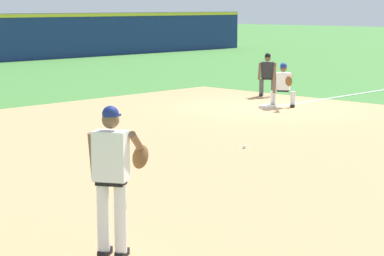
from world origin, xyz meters
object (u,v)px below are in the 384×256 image
first_base_bag (267,107)px  first_baseman (284,83)px  pitcher (113,172)px  umpire (267,73)px  baseball (244,147)px

first_base_bag → first_baseman: bearing=-25.7°
first_base_bag → pitcher: (-11.84, -6.99, 1.01)m
first_base_bag → umpire: umpire is taller
first_baseman → baseball: bearing=-149.9°
baseball → first_baseman: bearing=30.1°
first_base_bag → baseball: bearing=-146.1°
pitcher → umpire: pitcher is taller
baseball → umpire: umpire is taller
first_baseman → umpire: (1.84, 2.07, 0.06)m
baseball → umpire: 9.46m
first_baseman → umpire: 2.77m
baseball → pitcher: pitcher is taller
first_base_bag → umpire: 3.05m
pitcher → first_baseman: size_ratio=1.39×
pitcher → umpire: bearing=32.0°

